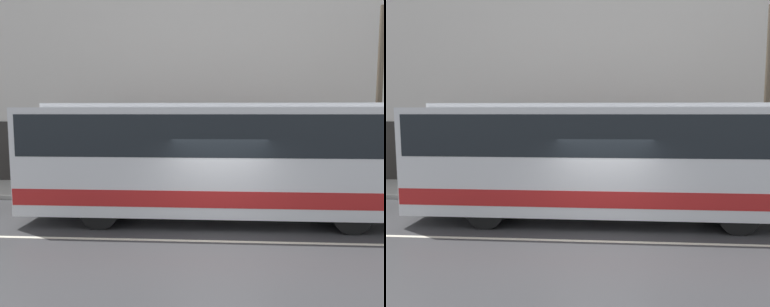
# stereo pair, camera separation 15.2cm
# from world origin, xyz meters

# --- Properties ---
(ground_plane) EXTENTS (60.00, 60.00, 0.00)m
(ground_plane) POSITION_xyz_m (0.00, 0.00, 0.00)
(ground_plane) COLOR #38383A
(sidewalk) EXTENTS (60.00, 3.17, 0.16)m
(sidewalk) POSITION_xyz_m (0.00, 5.58, 0.08)
(sidewalk) COLOR #A09E99
(sidewalk) RESTS_ON ground_plane
(building_facade) EXTENTS (60.00, 0.35, 12.26)m
(building_facade) POSITION_xyz_m (0.00, 7.31, 5.92)
(building_facade) COLOR silver
(building_facade) RESTS_ON ground_plane
(lane_stripe) EXTENTS (54.00, 0.14, 0.01)m
(lane_stripe) POSITION_xyz_m (0.00, 0.00, 0.00)
(lane_stripe) COLOR beige
(lane_stripe) RESTS_ON ground_plane
(transit_bus) EXTENTS (10.76, 2.57, 3.44)m
(transit_bus) POSITION_xyz_m (-0.28, 1.94, 1.94)
(transit_bus) COLOR silver
(transit_bus) RESTS_ON ground_plane
(utility_pole_near) EXTENTS (0.21, 0.21, 6.70)m
(utility_pole_near) POSITION_xyz_m (5.63, 4.69, 3.51)
(utility_pole_near) COLOR brown
(utility_pole_near) RESTS_ON sidewalk
(pedestrian_waiting) EXTENTS (0.36, 0.36, 1.75)m
(pedestrian_waiting) POSITION_xyz_m (-4.27, 4.92, 0.98)
(pedestrian_waiting) COLOR #1E5933
(pedestrian_waiting) RESTS_ON sidewalk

